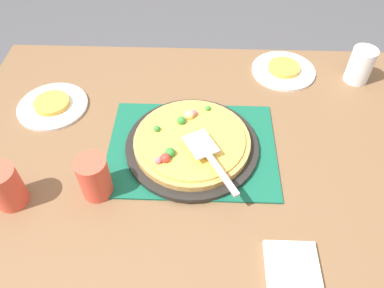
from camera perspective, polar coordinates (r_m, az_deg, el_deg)
The scene contains 14 objects.
ground_plane at distance 1.73m, azimuth -0.00°, elevation -17.18°, with size 8.00×8.00×0.00m, color #4C4C51.
dining_table at distance 1.17m, azimuth -0.00°, elevation -4.19°, with size 1.40×1.00×0.75m.
placemat at distance 1.08m, azimuth -0.00°, elevation -0.59°, with size 0.48×0.36×0.01m, color #145B42.
pizza_pan at distance 1.08m, azimuth -0.00°, elevation -0.25°, with size 0.38×0.38×0.01m, color black.
pizza at distance 1.06m, azimuth -0.09°, elevation 0.50°, with size 0.33×0.33×0.05m.
plate_near_left at distance 1.38m, azimuth 13.67°, elevation 10.75°, with size 0.22×0.22×0.01m, color white.
plate_far_right at distance 1.28m, azimuth -20.34°, elevation 5.41°, with size 0.22×0.22×0.01m, color white.
served_slice_left at distance 1.37m, azimuth 13.77°, elevation 11.18°, with size 0.11×0.11×0.02m, color gold.
served_slice_right at distance 1.28m, azimuth -20.49°, elevation 5.83°, with size 0.11×0.11×0.02m, color gold.
cup_near at distance 1.40m, azimuth 24.15°, elevation 10.84°, with size 0.08×0.08×0.12m, color white.
cup_far at distance 0.98m, azimuth -14.59°, elevation -4.90°, with size 0.08×0.08×0.12m, color #E04C38.
cup_corner at distance 1.04m, azimuth -26.37°, elevation -5.84°, with size 0.08×0.08×0.12m, color #E04C38.
pizza_server at distance 0.98m, azimuth 2.63°, elevation -1.87°, with size 0.15×0.22×0.01m.
napkin_stack at distance 0.92m, azimuth 14.91°, elevation -17.55°, with size 0.12×0.12×0.02m, color white.
Camera 1 is at (0.02, -0.71, 1.57)m, focal length 35.21 mm.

